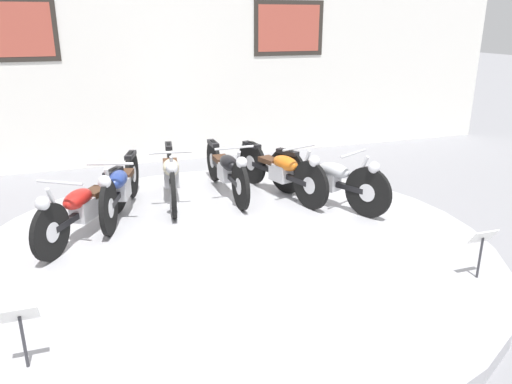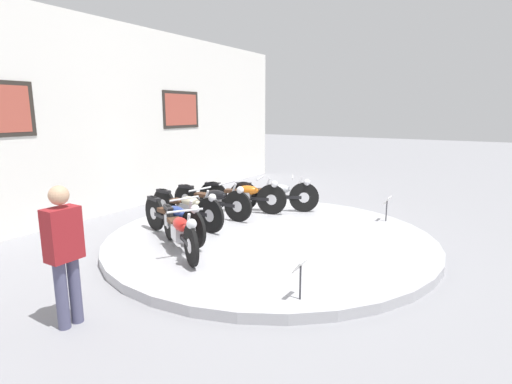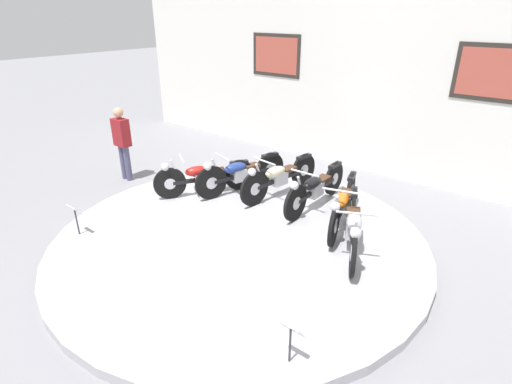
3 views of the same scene
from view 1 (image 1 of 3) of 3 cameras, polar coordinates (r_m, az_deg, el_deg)
ground_plane at (r=5.76m, az=-2.63°, el=-7.06°), size 60.00×60.00×0.00m
display_platform at (r=5.73m, az=-2.64°, el=-6.40°), size 5.83×5.83×0.15m
back_wall at (r=9.40m, az=-10.73°, el=16.54°), size 14.00×0.22×4.34m
motorcycle_red at (r=6.07m, az=-19.11°, el=-1.44°), size 1.11×1.68×0.78m
motorcycle_blue at (r=6.59m, az=-15.24°, el=0.71°), size 0.71×1.93×0.80m
motorcycle_cream at (r=6.95m, az=-9.68°, el=2.10°), size 0.54×2.00×0.81m
motorcycle_black at (r=7.12m, az=-3.37°, el=2.68°), size 0.54×1.99×0.80m
motorcycle_orange at (r=7.06m, az=2.86°, el=2.60°), size 0.69×1.94×0.80m
motorcycle_silver at (r=6.76m, az=8.17°, el=1.69°), size 0.95×1.82×0.81m
info_placard_front_left at (r=4.00m, az=-25.32°, el=-13.39°), size 0.26×0.11×0.51m
info_placard_front_centre at (r=5.27m, az=24.44°, el=-5.34°), size 0.26×0.11×0.51m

